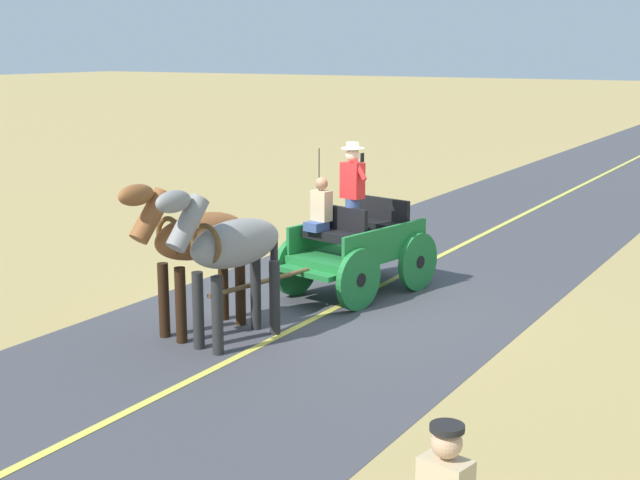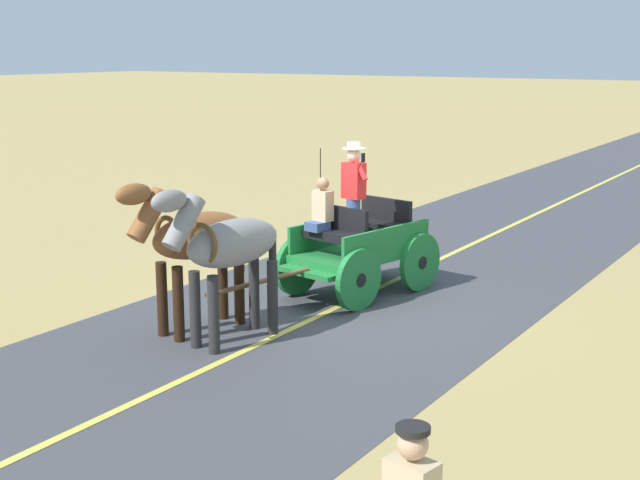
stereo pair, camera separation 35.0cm
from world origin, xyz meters
name	(u,v)px [view 2 (the right image)]	position (x,y,z in m)	size (l,w,h in m)	color
ground_plane	(342,306)	(0.00, 0.00, 0.00)	(200.00, 200.00, 0.00)	tan
road_surface	(342,306)	(0.00, 0.00, 0.00)	(5.69, 160.00, 0.01)	#424247
road_centre_stripe	(342,305)	(0.00, 0.00, 0.01)	(0.12, 160.00, 0.00)	#DBCC4C
horse_drawn_carriage	(356,245)	(0.16, -0.73, 0.82)	(1.85, 4.51, 2.50)	#1E7233
horse_near_side	(227,247)	(0.39, 2.31, 1.32)	(0.80, 2.15, 2.21)	gray
horse_off_side	(193,240)	(1.09, 2.18, 1.32)	(0.86, 2.15, 2.21)	brown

